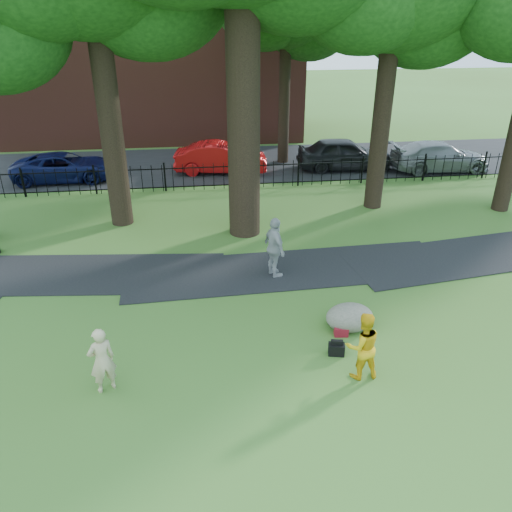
{
  "coord_description": "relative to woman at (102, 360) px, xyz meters",
  "views": [
    {
      "loc": [
        -1.72,
        -9.56,
        7.26
      ],
      "look_at": [
        -0.23,
        2.0,
        1.49
      ],
      "focal_mm": 35.0,
      "sensor_mm": 36.0,
      "label": 1
    }
  ],
  "objects": [
    {
      "name": "ground",
      "position": [
        3.82,
        0.96,
        -0.77
      ],
      "size": [
        120.0,
        120.0,
        0.0
      ],
      "primitive_type": "plane",
      "color": "#406523",
      "rests_on": "ground"
    },
    {
      "name": "footpath",
      "position": [
        4.82,
        4.86,
        -0.77
      ],
      "size": [
        36.07,
        3.85,
        0.03
      ],
      "primitive_type": "cube",
      "rotation": [
        0.0,
        0.0,
        0.03
      ],
      "color": "black",
      "rests_on": "ground"
    },
    {
      "name": "street",
      "position": [
        3.82,
        16.96,
        -0.77
      ],
      "size": [
        80.0,
        7.0,
        0.02
      ],
      "primitive_type": "cube",
      "color": "black",
      "rests_on": "ground"
    },
    {
      "name": "iron_fence",
      "position": [
        3.82,
        12.96,
        -0.17
      ],
      "size": [
        44.0,
        0.04,
        1.2
      ],
      "color": "black",
      "rests_on": "ground"
    },
    {
      "name": "brick_building",
      "position": [
        -0.18,
        24.96,
        5.23
      ],
      "size": [
        18.0,
        8.0,
        12.0
      ],
      "primitive_type": "cube",
      "color": "brown",
      "rests_on": "ground"
    },
    {
      "name": "woman",
      "position": [
        0.0,
        0.0,
        0.0
      ],
      "size": [
        0.67,
        0.58,
        1.53
      ],
      "primitive_type": "imported",
      "rotation": [
        0.0,
        0.0,
        3.61
      ],
      "color": "#C6B388",
      "rests_on": "ground"
    },
    {
      "name": "man",
      "position": [
        5.49,
        -0.25,
        0.03
      ],
      "size": [
        0.8,
        0.64,
        1.59
      ],
      "primitive_type": "imported",
      "rotation": [
        0.0,
        0.0,
        3.18
      ],
      "color": "gold",
      "rests_on": "ground"
    },
    {
      "name": "pedestrian",
      "position": [
        4.35,
        4.52,
        0.18
      ],
      "size": [
        0.78,
        1.19,
        1.89
      ],
      "primitive_type": "imported",
      "rotation": [
        0.0,
        0.0,
        1.88
      ],
      "color": "#9B9B9F",
      "rests_on": "ground"
    },
    {
      "name": "boulder",
      "position": [
        5.8,
        1.59,
        -0.41
      ],
      "size": [
        1.33,
        1.08,
        0.71
      ],
      "primitive_type": "ellipsoid",
      "rotation": [
        0.0,
        0.0,
        0.15
      ],
      "color": "#6E685C",
      "rests_on": "ground"
    },
    {
      "name": "backpack",
      "position": [
        5.18,
        0.55,
        -0.63
      ],
      "size": [
        0.42,
        0.31,
        0.28
      ],
      "primitive_type": "cube",
      "rotation": [
        0.0,
        0.0,
        -0.22
      ],
      "color": "black",
      "rests_on": "ground"
    },
    {
      "name": "red_bag",
      "position": [
        5.5,
        1.27,
        -0.65
      ],
      "size": [
        0.36,
        0.25,
        0.23
      ],
      "primitive_type": "cube",
      "rotation": [
        0.0,
        0.0,
        -0.11
      ],
      "color": "maroon",
      "rests_on": "ground"
    },
    {
      "name": "red_sedan",
      "position": [
        3.46,
        15.47,
        -0.03
      ],
      "size": [
        4.64,
        2.11,
        1.48
      ],
      "primitive_type": "imported",
      "rotation": [
        0.0,
        0.0,
        1.45
      ],
      "color": "#B50D0E",
      "rests_on": "ground"
    },
    {
      "name": "navy_van",
      "position": [
        -3.91,
        15.13,
        -0.12
      ],
      "size": [
        4.72,
        2.28,
        1.29
      ],
      "primitive_type": "imported",
      "rotation": [
        0.0,
        0.0,
        1.6
      ],
      "color": "#0D1342",
      "rests_on": "ground"
    },
    {
      "name": "grey_car",
      "position": [
        9.62,
        15.26,
        0.03
      ],
      "size": [
        4.79,
        2.22,
        1.59
      ],
      "primitive_type": "imported",
      "rotation": [
        0.0,
        0.0,
        1.5
      ],
      "color": "black",
      "rests_on": "ground"
    },
    {
      "name": "silver_car",
      "position": [
        14.28,
        14.46,
        -0.05
      ],
      "size": [
        4.96,
        2.05,
        1.43
      ],
      "primitive_type": "imported",
      "rotation": [
        0.0,
        0.0,
        1.56
      ],
      "color": "gray",
      "rests_on": "ground"
    }
  ]
}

